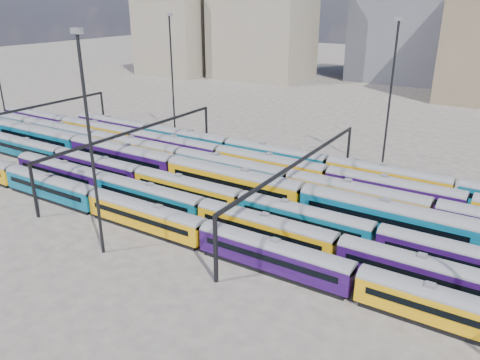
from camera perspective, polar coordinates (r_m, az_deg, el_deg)
The scene contains 14 objects.
ground at distance 70.87m, azimuth -0.37°, elevation -2.27°, with size 500.00×500.00×0.00m, color #433C38.
rake_0 at distance 61.69m, azimuth -11.45°, elevation -4.03°, with size 92.88×2.72×4.57m.
rake_1 at distance 57.31m, azimuth 3.03°, elevation -5.64°, with size 93.71×2.75×4.61m.
rake_2 at distance 75.05m, azimuth -12.15°, elevation 0.59°, with size 111.96×2.73×4.59m.
rake_3 at distance 76.54m, azimuth -8.11°, elevation 1.72°, with size 137.24×3.34×5.65m.
rake_4 at distance 81.91m, azimuth -7.35°, elevation 2.89°, with size 125.17×3.05×5.14m.
rake_5 at distance 82.95m, azimuth -2.57°, elevation 3.22°, with size 121.42×2.96×4.98m.
rake_6 at distance 82.89m, azimuth 4.23°, elevation 3.13°, with size 98.79×2.90×4.87m.
gantry_0 at distance 103.23m, azimuth -24.76°, elevation 7.32°, with size 0.35×40.35×8.03m.
gantry_1 at distance 80.46m, azimuth -12.56°, elevation 5.25°, with size 0.35×40.35×8.03m.
gantry_2 at distance 63.95m, azimuth 7.22°, elevation 1.42°, with size 0.35×40.35×8.03m.
mast_1 at distance 101.52m, azimuth -8.30°, elevation 12.97°, with size 1.40×0.50×25.60m.
mast_2 at distance 53.55m, azimuth -17.82°, elevation 4.68°, with size 1.40×0.50×25.60m.
mast_3 at distance 82.57m, azimuth 17.90°, elevation 10.28°, with size 1.40×0.50×25.60m.
Camera 1 is at (34.74, -54.87, 28.40)m, focal length 35.00 mm.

